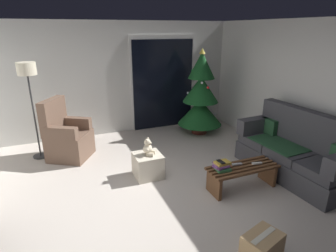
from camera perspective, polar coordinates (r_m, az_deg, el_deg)
The scene contains 17 objects.
ground_plane at distance 4.13m, azimuth -1.53°, elevation -14.98°, with size 7.00×7.00×0.00m, color #BCB2A8.
wall_back at distance 6.46m, azimuth -11.42°, elevation 9.38°, with size 5.72×0.12×2.50m, color silver.
wall_right at distance 5.27m, azimuth 28.98°, elevation 5.12°, with size 0.12×6.00×2.50m, color silver.
patio_door_frame at distance 6.74m, azimuth -1.01°, elevation 8.87°, with size 1.60×0.02×2.20m, color silver.
patio_door_glass at distance 6.73m, azimuth -0.96°, elevation 8.43°, with size 1.50×0.02×2.10m, color black.
couch at distance 5.04m, azimuth 24.59°, elevation -5.00°, with size 0.89×1.98×1.08m.
coffee_table at distance 4.42m, azimuth 14.99°, elevation -9.40°, with size 1.10×0.40×0.37m.
remote_silver at distance 4.38m, azimuth 13.98°, elevation -7.61°, with size 0.04×0.16×0.02m, color #ADADB2.
remote_white at distance 4.50m, azimuth 17.77°, elevation -7.28°, with size 0.04×0.16×0.02m, color silver.
book_stack at distance 4.16m, azimuth 10.97°, elevation -8.03°, with size 0.24×0.23×0.13m.
cell_phone at distance 4.12m, azimuth 10.79°, elevation -7.19°, with size 0.07×0.14×0.01m, color black.
christmas_tree at distance 6.38m, azimuth 6.68°, elevation 5.93°, with size 1.01×1.01×1.93m.
armchair at distance 5.54m, azimuth -20.05°, elevation -2.22°, with size 0.94×0.94×1.13m.
floor_lamp at distance 5.50m, azimuth -26.78°, elevation 8.72°, with size 0.32×0.32×1.78m.
ottoman at distance 4.64m, azimuth -4.14°, elevation -8.04°, with size 0.44×0.44×0.39m, color beige.
teddy_bear_cream at distance 4.50m, azimuth -4.10°, elevation -4.49°, with size 0.22×0.21×0.29m.
cardboard_box_taped_mid_floor at distance 3.34m, azimuth 18.69°, elevation -22.52°, with size 0.48×0.40×0.31m.
Camera 1 is at (-1.19, -3.19, 2.33)m, focal length 29.72 mm.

